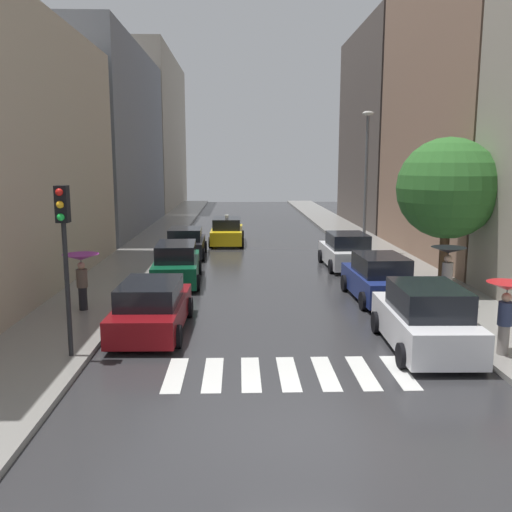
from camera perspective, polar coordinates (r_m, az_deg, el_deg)
The scene contains 21 objects.
ground_plane at distance 33.86m, azimuth 0.17°, elevation 1.22°, with size 28.00×72.00×0.04m, color #2E2E31.
sidewalk_left at distance 34.25m, azimuth -10.76°, elevation 1.30°, with size 3.00×72.00×0.15m, color gray.
sidewalk_right at distance 34.69m, azimuth 10.97°, elevation 1.40°, with size 3.00×72.00×0.15m, color gray.
crosswalk_stripes at distance 13.47m, azimuth 3.37°, elevation -12.09°, with size 5.85×2.20×0.01m.
building_left_mid at distance 42.21m, azimuth -15.61°, elevation 11.45°, with size 6.00×19.55×13.03m, color slate.
building_left_far at distance 63.14m, azimuth -11.04°, elevation 12.37°, with size 6.00×21.87×16.15m, color #9E9384.
building_right_mid at distance 31.97m, azimuth 22.36°, elevation 22.30°, with size 6.00×14.16×24.66m, color #8C6B56.
building_right_far at distance 45.18m, azimuth 14.16°, elevation 12.67°, with size 6.00×14.50×15.06m, color #564C47.
parked_car_left_nearest at distance 16.65m, azimuth -10.78°, elevation -5.31°, with size 2.15×4.65×1.55m.
parked_car_left_second at distance 23.12m, azimuth -8.24°, elevation -0.85°, with size 2.15×4.79×1.71m.
parked_car_left_third at distance 29.49m, azimuth -7.31°, elevation 1.34°, with size 2.18×4.15×1.55m.
parked_car_right_nearest at distance 15.49m, azimuth 17.16°, elevation -6.32°, with size 2.21×4.36×1.81m.
parked_car_right_second at distance 20.57m, azimuth 12.67°, elevation -2.34°, with size 2.17×4.31×1.69m.
parked_car_right_third at distance 26.57m, azimuth 9.39°, elevation 0.47°, with size 2.24×4.26×1.68m.
taxi_midroad at distance 33.87m, azimuth -3.03°, elevation 2.55°, with size 2.12×4.72×1.81m.
pedestrian_near_tree at distance 15.24m, azimuth 24.56°, elevation -4.35°, with size 1.02×1.02×1.88m.
pedestrian_by_kerb at distance 18.92m, azimuth -17.69°, elevation -1.11°, with size 1.18×1.18×1.88m.
pedestrian_far_side at distance 19.69m, azimuth 19.32°, elevation -0.51°, with size 1.17×1.17×2.02m.
street_tree_right at distance 22.19m, azimuth 19.30°, elevation 6.62°, with size 3.84×3.84×5.79m.
traffic_light_left_corner at distance 14.22m, azimuth -19.34°, elevation 2.23°, with size 0.30×0.42×4.30m.
lamp_post_right at distance 29.70m, azimuth 11.38°, elevation 8.42°, with size 0.60×0.28×7.45m.
Camera 1 is at (-1.17, -9.47, 5.02)m, focal length 38.50 mm.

